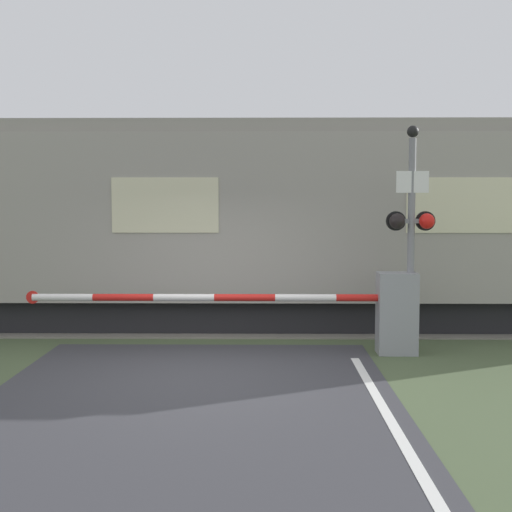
# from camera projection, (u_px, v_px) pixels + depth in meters

# --- Properties ---
(ground_plane) EXTENTS (80.00, 80.00, 0.00)m
(ground_plane) POSITION_uv_depth(u_px,v_px,m) (199.00, 376.00, 9.66)
(ground_plane) COLOR #475638
(track_bed) EXTENTS (36.00, 3.20, 0.13)m
(track_bed) POSITION_uv_depth(u_px,v_px,m) (219.00, 322.00, 13.80)
(track_bed) COLOR slate
(track_bed) RESTS_ON ground_plane
(train) EXTENTS (18.30, 2.95, 3.79)m
(train) POSITION_uv_depth(u_px,v_px,m) (176.00, 223.00, 13.66)
(train) COLOR black
(train) RESTS_ON ground_plane
(crossing_barrier) EXTENTS (6.06, 0.44, 1.26)m
(crossing_barrier) POSITION_uv_depth(u_px,v_px,m) (365.00, 310.00, 11.01)
(crossing_barrier) COLOR gray
(crossing_barrier) RESTS_ON ground_plane
(signal_post) EXTENTS (0.75, 0.26, 3.51)m
(signal_post) POSITION_uv_depth(u_px,v_px,m) (411.00, 225.00, 10.92)
(signal_post) COLOR gray
(signal_post) RESTS_ON ground_plane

